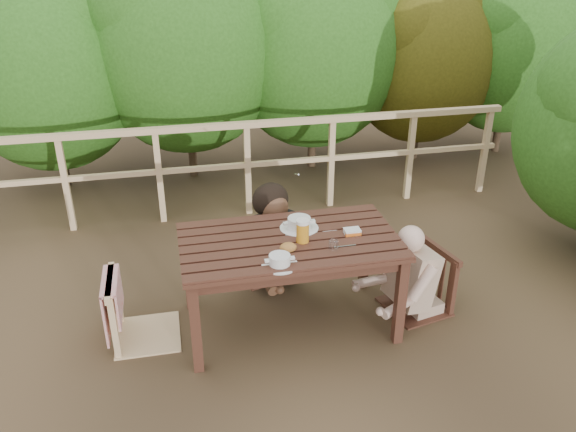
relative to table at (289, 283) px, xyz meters
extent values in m
plane|color=brown|center=(0.00, 0.00, -0.36)|extent=(60.00, 60.00, 0.00)
cube|color=#3A1F15|center=(0.00, 0.00, 0.00)|extent=(1.57, 0.88, 0.73)
cube|color=tan|center=(-1.07, 0.07, 0.13)|extent=(0.49, 0.49, 0.99)
cube|color=#3A1F15|center=(-0.08, 0.75, 0.06)|extent=(0.54, 0.54, 0.85)
cube|color=#3A1F15|center=(1.03, -0.01, 0.11)|extent=(0.56, 0.56, 0.94)
cube|color=tan|center=(0.00, 2.00, 0.14)|extent=(5.60, 0.10, 1.01)
cylinder|color=silver|center=(-0.14, -0.33, 0.40)|extent=(0.24, 0.24, 0.08)
cylinder|color=silver|center=(0.11, 0.15, 0.41)|extent=(0.29, 0.29, 0.10)
ellipsoid|color=#AA6A2B|center=(-0.05, -0.16, 0.40)|extent=(0.12, 0.09, 0.07)
cylinder|color=gold|center=(0.08, -0.06, 0.46)|extent=(0.09, 0.09, 0.18)
cylinder|color=silver|center=(0.27, -0.21, 0.40)|extent=(0.07, 0.07, 0.08)
cube|color=silver|center=(0.46, -0.02, 0.39)|extent=(0.12, 0.09, 0.05)
camera|label=1|loc=(-0.80, -3.59, 2.38)|focal=36.37mm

